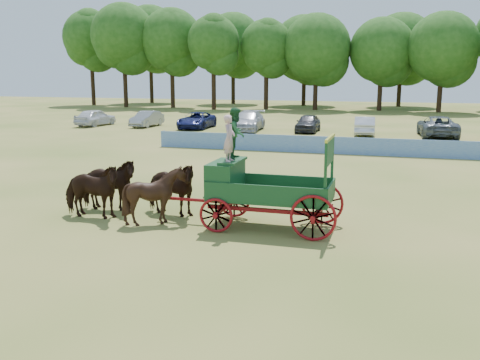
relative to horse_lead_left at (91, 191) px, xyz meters
name	(u,v)px	position (x,y,z in m)	size (l,w,h in m)	color
ground	(348,249)	(8.66, -0.82, -0.95)	(160.00, 160.00, 0.00)	#A98E4C
horse_lead_left	(91,191)	(0.00, 0.00, 0.00)	(1.02, 2.25, 1.90)	black
horse_lead_right	(108,185)	(0.00, 1.10, 0.00)	(1.02, 2.25, 1.90)	black
horse_wheel_left	(156,195)	(2.40, 0.00, 0.00)	(1.53, 1.72, 1.90)	black
horse_wheel_right	(170,189)	(2.40, 1.10, 0.00)	(1.02, 2.25, 1.90)	black
farm_dray	(248,176)	(5.36, 0.59, 0.70)	(6.00, 2.00, 3.78)	maroon
sponsor_banner	(359,146)	(7.66, 17.18, -0.42)	(26.00, 0.08, 1.05)	#2158B4
parked_cars	(406,126)	(10.46, 28.71, -0.19)	(57.45, 6.42, 1.63)	silver
treeline	(328,41)	(0.00, 60.11, 8.12)	(86.99, 22.95, 15.57)	#382314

